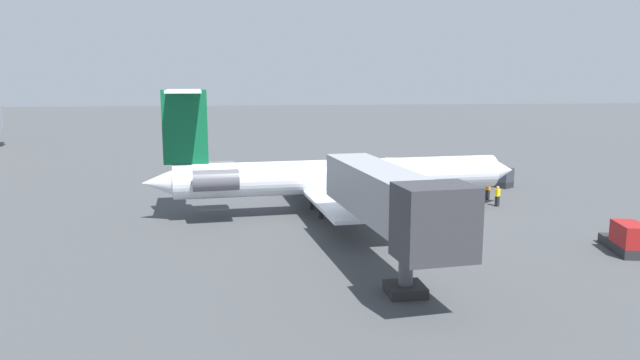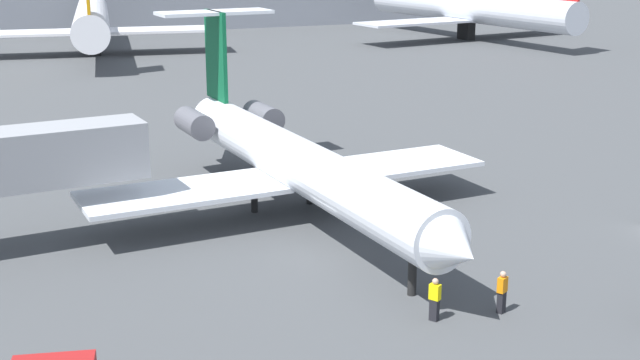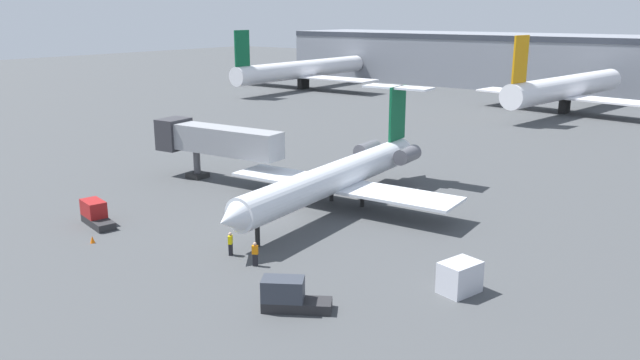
{
  "view_description": "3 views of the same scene",
  "coord_description": "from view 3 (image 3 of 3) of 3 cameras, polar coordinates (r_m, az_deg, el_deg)",
  "views": [
    {
      "loc": [
        -42.98,
        13.32,
        10.18
      ],
      "look_at": [
        2.14,
        6.73,
        2.32
      ],
      "focal_mm": 32.42,
      "sensor_mm": 36.0,
      "label": 1
    },
    {
      "loc": [
        -14.22,
        -33.01,
        13.83
      ],
      "look_at": [
        1.23,
        4.51,
        2.15
      ],
      "focal_mm": 47.63,
      "sensor_mm": 36.0,
      "label": 2
    },
    {
      "loc": [
        30.83,
        -36.8,
        16.54
      ],
      "look_at": [
        0.38,
        3.14,
        3.09
      ],
      "focal_mm": 35.16,
      "sensor_mm": 36.0,
      "label": 3
    }
  ],
  "objects": [
    {
      "name": "jet_bridge",
      "position": [
        63.88,
        -9.93,
        3.64
      ],
      "size": [
        14.62,
        4.28,
        5.91
      ],
      "color": "gray",
      "rests_on": "ground_plane"
    },
    {
      "name": "ground_crew_marshaller",
      "position": [
        42.59,
        -5.93,
        -6.7
      ],
      "size": [
        0.48,
        0.42,
        1.69
      ],
      "color": "black",
      "rests_on": "ground_plane"
    },
    {
      "name": "traffic_cone_near",
      "position": [
        49.6,
        -20.01,
        -5.1
      ],
      "size": [
        0.36,
        0.36,
        0.55
      ],
      "color": "orange",
      "rests_on": "ground_plane"
    },
    {
      "name": "parked_airliner_west_mid",
      "position": [
        114.28,
        21.46,
        7.8
      ],
      "size": [
        31.64,
        37.21,
        13.33
      ],
      "color": "white",
      "rests_on": "ground_plane"
    },
    {
      "name": "baggage_tug_trailing",
      "position": [
        53.64,
        -19.75,
        -2.95
      ],
      "size": [
        4.21,
        2.27,
        1.9
      ],
      "color": "#262628",
      "rests_on": "ground_plane"
    },
    {
      "name": "parked_airliner_west_end",
      "position": [
        141.38,
        -1.59,
        9.98
      ],
      "size": [
        35.91,
        42.73,
        13.25
      ],
      "color": "white",
      "rests_on": "ground_plane"
    },
    {
      "name": "ground_crew_loader",
      "position": [
        44.62,
        -8.15,
        -5.75
      ],
      "size": [
        0.43,
        0.48,
        1.69
      ],
      "color": "black",
      "rests_on": "ground_plane"
    },
    {
      "name": "regional_jet",
      "position": [
        54.51,
        1.93,
        0.58
      ],
      "size": [
        21.59,
        29.56,
        9.55
      ],
      "color": "silver",
      "rests_on": "ground_plane"
    },
    {
      "name": "ground_plane",
      "position": [
        50.79,
        -2.49,
        -4.09
      ],
      "size": [
        400.0,
        400.0,
        0.1
      ],
      "primitive_type": "cube",
      "color": "#424447"
    },
    {
      "name": "baggage_tug_lead",
      "position": [
        36.52,
        -2.83,
        -10.5
      ],
      "size": [
        4.13,
        3.33,
        1.9
      ],
      "color": "#262628",
      "rests_on": "ground_plane"
    },
    {
      "name": "cargo_container_uld",
      "position": [
        39.44,
        12.6,
        -8.63
      ],
      "size": [
        2.29,
        2.77,
        1.96
      ],
      "color": "silver",
      "rests_on": "ground_plane"
    },
    {
      "name": "terminal_building",
      "position": [
        146.65,
        25.45,
        9.42
      ],
      "size": [
        154.77,
        22.92,
        11.85
      ],
      "color": "gray",
      "rests_on": "ground_plane"
    }
  ]
}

